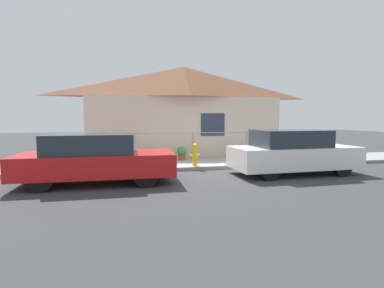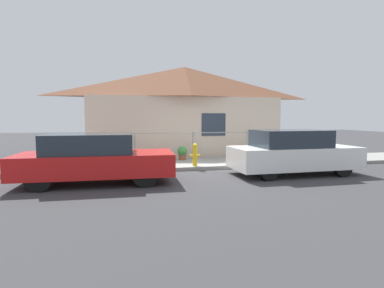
% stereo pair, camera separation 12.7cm
% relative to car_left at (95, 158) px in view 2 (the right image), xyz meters
% --- Properties ---
extents(ground_plane, '(60.00, 60.00, 0.00)m').
position_rel_car_left_xyz_m(ground_plane, '(3.59, 1.34, -0.70)').
color(ground_plane, '#38383A').
extents(sidewalk, '(24.00, 2.27, 0.12)m').
position_rel_car_left_xyz_m(sidewalk, '(3.59, 2.47, -0.64)').
color(sidewalk, gray).
rests_on(sidewalk, ground_plane).
extents(house, '(9.12, 2.23, 4.19)m').
position_rel_car_left_xyz_m(house, '(3.60, 5.23, 2.58)').
color(house, beige).
rests_on(house, ground_plane).
extents(fence, '(4.90, 0.10, 1.13)m').
position_rel_car_left_xyz_m(fence, '(3.59, 3.46, 0.04)').
color(fence, '#999993').
rests_on(fence, sidewalk).
extents(car_left, '(4.24, 1.84, 1.38)m').
position_rel_car_left_xyz_m(car_left, '(0.00, 0.00, 0.00)').
color(car_left, red).
rests_on(car_left, ground_plane).
extents(car_right, '(4.07, 1.71, 1.43)m').
position_rel_car_left_xyz_m(car_right, '(6.09, -0.00, 0.01)').
color(car_right, white).
rests_on(car_right, ground_plane).
extents(fire_hydrant, '(0.38, 0.17, 0.80)m').
position_rel_car_left_xyz_m(fire_hydrant, '(3.22, 1.60, -0.16)').
color(fire_hydrant, yellow).
rests_on(fire_hydrant, sidewalk).
extents(potted_plant_near_hydrant, '(0.39, 0.39, 0.55)m').
position_rel_car_left_xyz_m(potted_plant_near_hydrant, '(3.06, 3.16, -0.28)').
color(potted_plant_near_hydrant, brown).
rests_on(potted_plant_near_hydrant, sidewalk).
extents(potted_plant_by_fence, '(0.39, 0.39, 0.56)m').
position_rel_car_left_xyz_m(potted_plant_by_fence, '(0.69, 2.61, -0.25)').
color(potted_plant_by_fence, slate).
rests_on(potted_plant_by_fence, sidewalk).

